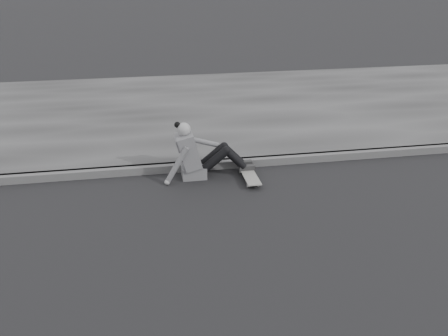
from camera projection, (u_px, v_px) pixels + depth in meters
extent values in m
plane|color=black|center=(343.00, 250.00, 5.69)|extent=(80.00, 80.00, 0.00)
cube|color=#4D4D4D|center=(280.00, 160.00, 8.00)|extent=(24.00, 0.16, 0.12)
cube|color=#353535|center=(241.00, 107.00, 10.72)|extent=(24.00, 6.00, 0.12)
cylinder|color=#A3A39E|center=(248.00, 185.00, 7.20)|extent=(0.03, 0.05, 0.05)
cylinder|color=#A3A39E|center=(258.00, 185.00, 7.22)|extent=(0.03, 0.05, 0.05)
cylinder|color=#A3A39E|center=(241.00, 171.00, 7.67)|extent=(0.03, 0.05, 0.05)
cylinder|color=#A3A39E|center=(250.00, 170.00, 7.69)|extent=(0.03, 0.05, 0.05)
cube|color=#2A2A2C|center=(253.00, 183.00, 7.20)|extent=(0.16, 0.04, 0.03)
cube|color=#2A2A2C|center=(245.00, 169.00, 7.67)|extent=(0.16, 0.04, 0.03)
cube|color=slate|center=(249.00, 174.00, 7.43)|extent=(0.20, 0.78, 0.02)
cube|color=#5B5B5D|center=(194.00, 171.00, 7.52)|extent=(0.36, 0.34, 0.18)
cube|color=#5B5B5D|center=(189.00, 150.00, 7.37)|extent=(0.37, 0.40, 0.57)
cube|color=#5B5B5D|center=(179.00, 143.00, 7.30)|extent=(0.14, 0.30, 0.20)
cylinder|color=gray|center=(185.00, 135.00, 7.27)|extent=(0.09, 0.09, 0.08)
sphere|color=gray|center=(184.00, 129.00, 7.23)|extent=(0.20, 0.20, 0.20)
sphere|color=black|center=(177.00, 125.00, 7.20)|extent=(0.09, 0.09, 0.09)
cylinder|color=black|center=(215.00, 160.00, 7.41)|extent=(0.43, 0.13, 0.39)
cylinder|color=black|center=(213.00, 155.00, 7.57)|extent=(0.43, 0.13, 0.39)
cylinder|color=black|center=(235.00, 159.00, 7.46)|extent=(0.35, 0.11, 0.36)
cylinder|color=black|center=(233.00, 154.00, 7.62)|extent=(0.35, 0.11, 0.36)
sphere|color=black|center=(226.00, 151.00, 7.38)|extent=(0.13, 0.13, 0.13)
sphere|color=black|center=(224.00, 146.00, 7.55)|extent=(0.13, 0.13, 0.13)
cube|color=#2A2A2A|center=(247.00, 168.00, 7.55)|extent=(0.24, 0.08, 0.07)
cube|color=#2A2A2A|center=(244.00, 163.00, 7.72)|extent=(0.24, 0.08, 0.07)
cylinder|color=#5B5B5D|center=(177.00, 165.00, 7.20)|extent=(0.38, 0.08, 0.58)
sphere|color=gray|center=(167.00, 182.00, 7.27)|extent=(0.08, 0.08, 0.08)
cylinder|color=#5B5B5D|center=(203.00, 142.00, 7.53)|extent=(0.48, 0.08, 0.21)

